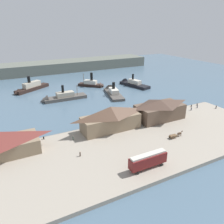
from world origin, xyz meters
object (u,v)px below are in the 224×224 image
Objects in this scene: ferry_shed_central_terminal at (160,109)px; ferry_near_quay at (131,83)px; pedestrian_near_east_shed at (191,109)px; mooring_post_west at (191,106)px; ferry_approaching_west at (60,98)px; pedestrian_near_west_shed at (216,107)px; mooring_post_center_east at (180,108)px; pedestrian_walking_west at (73,138)px; ferry_mid_harbor at (112,91)px; mooring_post_center_west at (197,104)px; ferry_outer_harbor at (29,88)px; horse_cart at (176,135)px; ferry_moored_west at (93,84)px; ferry_shed_customs_shed at (111,118)px; pedestrian_walking_east at (197,107)px; pedestrian_by_tram at (80,154)px; street_tram at (148,160)px; mooring_post_east at (44,138)px.

ferry_shed_central_terminal is 56.75m from ferry_near_quay.
mooring_post_west is at bearing 42.85° from pedestrian_near_east_shed.
ferry_approaching_west is at bearing 122.70° from ferry_shed_central_terminal.
pedestrian_near_west_shed is 1.81× the size of mooring_post_center_east.
ferry_mid_harbor is (37.79, 44.30, -0.82)m from pedestrian_walking_west.
ferry_outer_harbor reaches higher than mooring_post_center_west.
ferry_near_quay reaches higher than horse_cart.
ferry_moored_west is at bearing 109.19° from pedestrian_near_east_shed.
pedestrian_walking_east is at bearing 1.41° from ferry_shed_customs_shed.
pedestrian_walking_west is (-14.79, -1.38, -3.79)m from ferry_shed_customs_shed.
ferry_outer_harbor is at bearing 130.16° from mooring_post_center_east.
pedestrian_walking_west reaches higher than mooring_post_center_east.
pedestrian_walking_west is (1.24, 10.18, 0.02)m from pedestrian_by_tram.
pedestrian_walking_west is 63.05m from mooring_post_center_west.
street_tram reaches higher than pedestrian_near_east_shed.
mooring_post_east is at bearing 176.76° from pedestrian_near_east_shed.
ferry_mid_harbor is (-17.54, 42.69, -0.84)m from pedestrian_near_east_shed.
pedestrian_by_tram is 17.07m from mooring_post_east.
pedestrian_near_west_shed is 1.01× the size of pedestrian_walking_west.
pedestrian_by_tram is (-16.03, -11.56, -3.81)m from ferry_shed_customs_shed.
ferry_outer_harbor is (-70.39, 73.10, -0.09)m from pedestrian_near_west_shed.
pedestrian_near_east_shed is (18.50, 0.53, -3.30)m from ferry_shed_central_terminal.
mooring_post_center_east is 86.29m from ferry_outer_harbor.
ferry_moored_west is 0.60× the size of ferry_mid_harbor.
pedestrian_near_east_shed is at bearing 0.33° from ferry_shed_customs_shed.
street_tram is at bearing -44.08° from pedestrian_by_tram.
ferry_shed_central_terminal is 0.85× the size of ferry_outer_harbor.
mooring_post_west is at bearing -178.25° from mooring_post_center_west.
mooring_post_west is (-1.02, 2.55, -0.26)m from pedestrian_walking_east.
street_tram is 36.28m from mooring_post_east.
mooring_post_west is 44.64m from ferry_mid_harbor.
horse_cart is at bearing -68.58° from ferry_approaching_west.
ferry_moored_west is 19.17m from ferry_mid_harbor.
mooring_post_west is at bearing -61.59° from ferry_mid_harbor.
ferry_outer_harbor is at bearing 133.92° from pedestrian_near_west_shed.
pedestrian_by_tram is at bearing -163.51° from ferry_shed_central_terminal.
mooring_post_east is (-63.90, 3.62, -0.31)m from pedestrian_near_east_shed.
mooring_post_center_east is at bearing -69.46° from ferry_mid_harbor.
pedestrian_near_west_shed is at bearing -62.93° from ferry_moored_west.
ferry_approaching_west is (-51.09, 41.06, -0.34)m from mooring_post_west.
ferry_shed_central_terminal is 3.50× the size of horse_cart.
horse_cart reaches higher than pedestrian_near_west_shed.
pedestrian_walking_west is at bearing -99.76° from ferry_approaching_west.
pedestrian_walking_east is at bearing 148.14° from pedestrian_near_west_shed.
ferry_approaching_west reaches higher than ferry_mid_harbor.
ferry_shed_central_terminal is 36.99m from pedestrian_walking_west.
pedestrian_by_tram reaches higher than mooring_post_center_west.
ferry_mid_harbor is at bearing -3.45° from ferry_approaching_west.
mooring_post_center_east is at bearing 43.25° from horse_cart.
pedestrian_near_west_shed reaches higher than pedestrian_walking_east.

